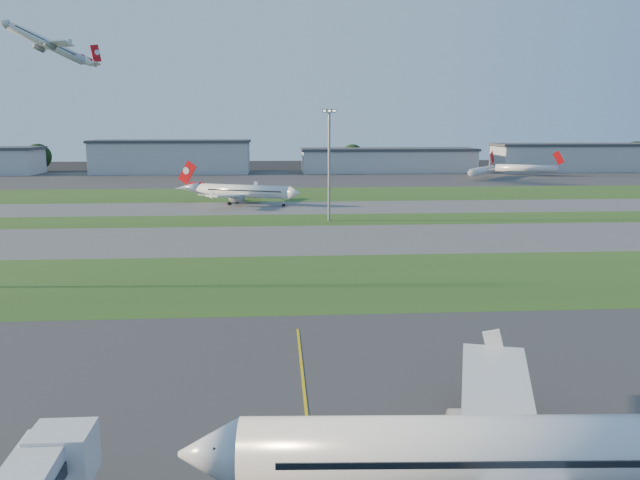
{
  "coord_description": "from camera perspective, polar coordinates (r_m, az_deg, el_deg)",
  "views": [
    {
      "loc": [
        2.91,
        -36.23,
        22.56
      ],
      "look_at": [
        8.65,
        46.68,
        7.0
      ],
      "focal_mm": 35.0,
      "sensor_mm": 36.0,
      "label": 1
    }
  ],
  "objects": [
    {
      "name": "grass_strip_a",
      "position": [
        91.11,
        -5.68,
        -3.78
      ],
      "size": [
        300.0,
        34.0,
        0.01
      ],
      "primitive_type": "cube",
      "color": "#2B4A18",
      "rests_on": "ground"
    },
    {
      "name": "apron_far",
      "position": [
        262.21,
        -4.6,
        5.64
      ],
      "size": [
        400.0,
        80.0,
        0.01
      ],
      "primitive_type": "cube",
      "color": "#333335",
      "rests_on": "ground"
    },
    {
      "name": "hangar_east",
      "position": [
        296.33,
        6.22,
        7.27
      ],
      "size": [
        81.6,
        23.0,
        11.2
      ],
      "color": "#95989C",
      "rests_on": "ground"
    },
    {
      "name": "tree_east",
      "position": [
        323.7,
        16.44,
        7.27
      ],
      "size": [
        10.45,
        10.45,
        11.4
      ],
      "color": "black",
      "rests_on": "ground"
    },
    {
      "name": "airliner_parked",
      "position": [
        38.79,
        18.61,
        -18.03
      ],
      "size": [
        39.52,
        33.47,
        12.33
      ],
      "rotation": [
        0.0,
        0.0,
        -0.06
      ],
      "color": "silver",
      "rests_on": "ground"
    },
    {
      "name": "tree_west",
      "position": [
        326.74,
        -24.36,
        6.97
      ],
      "size": [
        12.1,
        12.1,
        13.2
      ],
      "color": "black",
      "rests_on": "ground"
    },
    {
      "name": "hangar_west",
      "position": [
        295.52,
        -13.4,
        7.43
      ],
      "size": [
        71.4,
        23.0,
        15.2
      ],
      "color": "#95989C",
      "rests_on": "ground"
    },
    {
      "name": "tree_far_east",
      "position": [
        357.45,
        26.89,
        7.05
      ],
      "size": [
        12.65,
        12.65,
        13.8
      ],
      "color": "black",
      "rests_on": "ground"
    },
    {
      "name": "hangar_far_east",
      "position": [
        328.93,
        23.77,
        6.94
      ],
      "size": [
        96.9,
        23.0,
        13.2
      ],
      "color": "#95989C",
      "rests_on": "ground"
    },
    {
      "name": "tree_mid_east",
      "position": [
        307.87,
        2.99,
        7.66
      ],
      "size": [
        11.55,
        11.55,
        12.6
      ],
      "color": "black",
      "rests_on": "ground"
    },
    {
      "name": "taxiway_a",
      "position": [
        123.34,
        -5.24,
        0.02
      ],
      "size": [
        300.0,
        32.0,
        0.01
      ],
      "primitive_type": "cube",
      "color": "#515154",
      "rests_on": "ground"
    },
    {
      "name": "airliner_taxiing",
      "position": [
        176.96,
        -7.11,
        4.44
      ],
      "size": [
        32.73,
        27.78,
        10.8
      ],
      "rotation": [
        0.0,
        0.0,
        2.75
      ],
      "color": "silver",
      "rests_on": "ground"
    },
    {
      "name": "light_mast_centre",
      "position": [
        144.94,
        0.84,
        7.54
      ],
      "size": [
        3.2,
        0.7,
        25.8
      ],
      "color": "gray",
      "rests_on": "ground"
    },
    {
      "name": "mini_jet_far",
      "position": [
        289.69,
        18.37,
        6.26
      ],
      "size": [
        26.89,
        13.37,
        9.48
      ],
      "rotation": [
        0.0,
        0.0,
        -0.41
      ],
      "color": "silver",
      "rests_on": "ground"
    },
    {
      "name": "grass_strip_b",
      "position": [
        147.98,
        -5.04,
        1.8
      ],
      "size": [
        300.0,
        18.0,
        0.01
      ],
      "primitive_type": "cube",
      "color": "#2B4A18",
      "rests_on": "ground"
    },
    {
      "name": "taxiway_b",
      "position": [
        169.76,
        -4.91,
        2.93
      ],
      "size": [
        300.0,
        26.0,
        0.01
      ],
      "primitive_type": "cube",
      "color": "#515154",
      "rests_on": "ground"
    },
    {
      "name": "airliner_departing",
      "position": [
        257.6,
        -23.63,
        16.12
      ],
      "size": [
        27.97,
        24.54,
        10.88
      ],
      "rotation": [
        0.0,
        0.0,
        0.7
      ],
      "color": "silver"
    },
    {
      "name": "tree_mid_west",
      "position": [
        303.55,
        -8.35,
        7.34
      ],
      "size": [
        9.9,
        9.9,
        10.8
      ],
      "color": "black",
      "rests_on": "ground"
    },
    {
      "name": "mini_jet_near",
      "position": [
        269.47,
        14.61,
        6.16
      ],
      "size": [
        18.45,
        23.99,
        9.48
      ],
      "rotation": [
        0.0,
        0.0,
        0.93
      ],
      "color": "silver",
      "rests_on": "ground"
    },
    {
      "name": "grass_strip_c",
      "position": [
        202.51,
        -4.77,
        4.17
      ],
      "size": [
        300.0,
        40.0,
        0.01
      ],
      "primitive_type": "cube",
      "color": "#2B4A18",
      "rests_on": "ground"
    }
  ]
}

